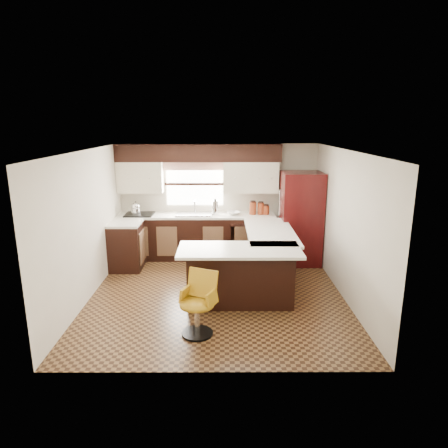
{
  "coord_description": "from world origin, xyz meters",
  "views": [
    {
      "loc": [
        0.1,
        -6.27,
        2.82
      ],
      "look_at": [
        0.12,
        0.45,
        1.11
      ],
      "focal_mm": 32.0,
      "sensor_mm": 36.0,
      "label": 1
    }
  ],
  "objects_px": {
    "peninsula_long": "(267,257)",
    "bar_chair": "(197,305)",
    "peninsula_return": "(240,277)",
    "refrigerator": "(300,218)"
  },
  "relations": [
    {
      "from": "peninsula_long",
      "to": "refrigerator",
      "type": "height_order",
      "value": "refrigerator"
    },
    {
      "from": "bar_chair",
      "to": "peninsula_long",
      "type": "bearing_deg",
      "value": 83.74
    },
    {
      "from": "refrigerator",
      "to": "bar_chair",
      "type": "height_order",
      "value": "refrigerator"
    },
    {
      "from": "peninsula_return",
      "to": "refrigerator",
      "type": "bearing_deg",
      "value": 56.25
    },
    {
      "from": "peninsula_long",
      "to": "peninsula_return",
      "type": "height_order",
      "value": "same"
    },
    {
      "from": "peninsula_long",
      "to": "bar_chair",
      "type": "bearing_deg",
      "value": -120.38
    },
    {
      "from": "peninsula_return",
      "to": "peninsula_long",
      "type": "bearing_deg",
      "value": 61.7
    },
    {
      "from": "peninsula_long",
      "to": "refrigerator",
      "type": "xyz_separation_m",
      "value": [
        0.78,
        0.98,
        0.49
      ]
    },
    {
      "from": "refrigerator",
      "to": "peninsula_long",
      "type": "bearing_deg",
      "value": -128.59
    },
    {
      "from": "peninsula_long",
      "to": "peninsula_return",
      "type": "relative_size",
      "value": 1.18
    }
  ]
}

